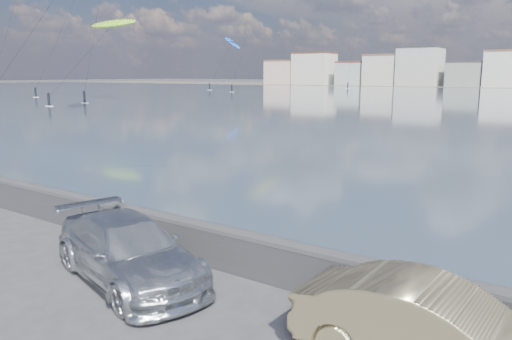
% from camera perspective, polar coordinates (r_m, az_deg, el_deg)
% --- Properties ---
extents(ground, '(700.00, 700.00, 0.00)m').
position_cam_1_polar(ground, '(11.06, -16.88, -13.97)').
color(ground, '#333335').
rests_on(ground, ground).
extents(seawall, '(400.00, 0.36, 1.08)m').
position_cam_1_polar(seawall, '(12.55, -7.24, -7.71)').
color(seawall, '#28282B').
rests_on(seawall, ground).
extents(car_silver, '(5.25, 3.29, 1.42)m').
position_cam_1_polar(car_silver, '(11.59, -14.39, -8.89)').
color(car_silver, silver).
rests_on(car_silver, ground).
extents(car_champagne, '(4.37, 1.56, 1.44)m').
position_cam_1_polar(car_champagne, '(8.49, 19.55, -16.74)').
color(car_champagne, tan).
rests_on(car_champagne, ground).
extents(kitesurfer_2, '(9.13, 17.87, 14.02)m').
position_cam_1_polar(kitesurfer_2, '(89.76, -16.07, 15.68)').
color(kitesurfer_2, '#8CD826').
rests_on(kitesurfer_2, ground).
extents(kitesurfer_12, '(8.55, 13.83, 16.11)m').
position_cam_1_polar(kitesurfer_12, '(155.09, -2.78, 14.23)').
color(kitesurfer_12, blue).
rests_on(kitesurfer_12, ground).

